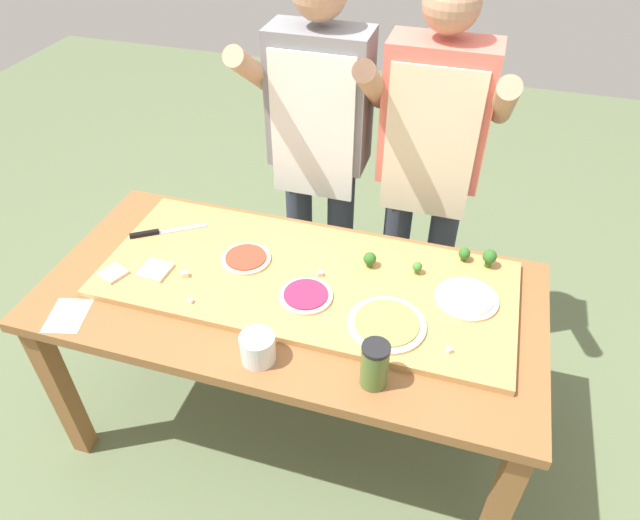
{
  "coord_description": "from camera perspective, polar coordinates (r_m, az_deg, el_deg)",
  "views": [
    {
      "loc": [
        0.52,
        -1.35,
        2.13
      ],
      "look_at": [
        0.08,
        0.11,
        0.85
      ],
      "focal_mm": 31.87,
      "sensor_mm": 36.0,
      "label": 1
    }
  ],
  "objects": [
    {
      "name": "ground_plane",
      "position": [
        2.57,
        -2.47,
        -15.93
      ],
      "size": [
        8.0,
        8.0,
        0.0
      ],
      "primitive_type": "plane",
      "color": "#60704C"
    },
    {
      "name": "pizza_whole_white_garlic",
      "position": [
        1.97,
        14.51,
        -3.74
      ],
      "size": [
        0.21,
        0.21,
        0.02
      ],
      "color": "beige",
      "rests_on": "cutting_board"
    },
    {
      "name": "broccoli_floret_back_mid",
      "position": [
        2.11,
        14.29,
        0.62
      ],
      "size": [
        0.04,
        0.04,
        0.05
      ],
      "color": "#366618",
      "rests_on": "cutting_board"
    },
    {
      "name": "pizza_slice_center",
      "position": [
        2.13,
        -20.06,
        -1.25
      ],
      "size": [
        0.1,
        0.1,
        0.01
      ],
      "primitive_type": "cube",
      "rotation": [
        0.0,
        0.0,
        -0.37
      ],
      "color": "beige",
      "rests_on": "cutting_board"
    },
    {
      "name": "cheese_crumble_c",
      "position": [
        2.05,
        -13.41,
        -1.4
      ],
      "size": [
        0.03,
        0.03,
        0.02
      ],
      "primitive_type": "cube",
      "rotation": [
        0.0,
        0.0,
        0.55
      ],
      "color": "white",
      "rests_on": "cutting_board"
    },
    {
      "name": "recipe_note",
      "position": [
        2.07,
        -24.01,
        -5.12
      ],
      "size": [
        0.16,
        0.18,
        0.0
      ],
      "primitive_type": "cube",
      "rotation": [
        0.0,
        0.0,
        0.25
      ],
      "color": "white",
      "rests_on": "prep_table"
    },
    {
      "name": "pizza_slice_near_right",
      "position": [
        2.1,
        -16.22,
        -0.99
      ],
      "size": [
        0.1,
        0.1,
        0.01
      ],
      "primitive_type": "cube",
      "rotation": [
        0.0,
        0.0,
        -0.04
      ],
      "color": "beige",
      "rests_on": "cutting_board"
    },
    {
      "name": "prep_table",
      "position": [
        2.05,
        -2.99,
        -5.21
      ],
      "size": [
        1.73,
        0.83,
        0.78
      ],
      "color": "brown",
      "rests_on": "ground"
    },
    {
      "name": "broccoli_floret_back_left",
      "position": [
        2.1,
        16.66,
        0.28
      ],
      "size": [
        0.05,
        0.05,
        0.07
      ],
      "color": "#366618",
      "rests_on": "cutting_board"
    },
    {
      "name": "cheese_crumble_d",
      "position": [
        2.0,
        0.01,
        -1.38
      ],
      "size": [
        0.02,
        0.02,
        0.02
      ],
      "primitive_type": "cube",
      "rotation": [
        0.0,
        0.0,
        0.52
      ],
      "color": "silver",
      "rests_on": "cutting_board"
    },
    {
      "name": "pizza_whole_beet_magenta",
      "position": [
        1.92,
        -1.44,
        -3.57
      ],
      "size": [
        0.18,
        0.18,
        0.02
      ],
      "color": "beige",
      "rests_on": "cutting_board"
    },
    {
      "name": "pizza_whole_pesto_green",
      "position": [
        1.84,
        6.72,
        -6.39
      ],
      "size": [
        0.25,
        0.25,
        0.02
      ],
      "color": "beige",
      "rests_on": "cutting_board"
    },
    {
      "name": "pizza_whole_tomato_red",
      "position": [
        2.08,
        -7.45,
        0.17
      ],
      "size": [
        0.18,
        0.18,
        0.02
      ],
      "color": "beige",
      "rests_on": "cutting_board"
    },
    {
      "name": "broccoli_floret_back_right",
      "position": [
        2.03,
        5.02,
        0.11
      ],
      "size": [
        0.05,
        0.05,
        0.06
      ],
      "color": "#366618",
      "rests_on": "cutting_board"
    },
    {
      "name": "broccoli_floret_front_left",
      "position": [
        2.02,
        9.73,
        -0.69
      ],
      "size": [
        0.03,
        0.03,
        0.05
      ],
      "color": "#487A23",
      "rests_on": "cutting_board"
    },
    {
      "name": "cheese_crumble_b",
      "position": [
        1.95,
        -12.91,
        -4.02
      ],
      "size": [
        0.02,
        0.02,
        0.01
      ],
      "primitive_type": "cube",
      "rotation": [
        0.0,
        0.0,
        0.04
      ],
      "color": "white",
      "rests_on": "cutting_board"
    },
    {
      "name": "flour_cup",
      "position": [
        1.75,
        -6.26,
        -8.89
      ],
      "size": [
        0.11,
        0.11,
        0.1
      ],
      "color": "white",
      "rests_on": "prep_table"
    },
    {
      "name": "sauce_jar",
      "position": [
        1.66,
        5.51,
        -10.43
      ],
      "size": [
        0.08,
        0.08,
        0.16
      ],
      "color": "#517033",
      "rests_on": "prep_table"
    },
    {
      "name": "cook_left",
      "position": [
        2.41,
        -0.08,
        11.95
      ],
      "size": [
        0.54,
        0.39,
        1.67
      ],
      "color": "#333847",
      "rests_on": "ground"
    },
    {
      "name": "chefs_knife",
      "position": [
        2.28,
        -15.98,
        2.71
      ],
      "size": [
        0.26,
        0.18,
        0.02
      ],
      "color": "#B7BABF",
      "rests_on": "cutting_board"
    },
    {
      "name": "cheese_crumble_a",
      "position": [
        1.79,
        12.84,
        -8.8
      ],
      "size": [
        0.02,
        0.02,
        0.02
      ],
      "primitive_type": "cube",
      "rotation": [
        0.0,
        0.0,
        0.69
      ],
      "color": "white",
      "rests_on": "cutting_board"
    },
    {
      "name": "cutting_board",
      "position": [
        2.01,
        -1.44,
        -1.93
      ],
      "size": [
        1.45,
        0.6,
        0.02
      ],
      "primitive_type": "cube",
      "color": "tan",
      "rests_on": "prep_table"
    },
    {
      "name": "cook_right",
      "position": [
        2.33,
        11.0,
        10.21
      ],
      "size": [
        0.54,
        0.39,
        1.67
      ],
      "color": "#333847",
      "rests_on": "ground"
    }
  ]
}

